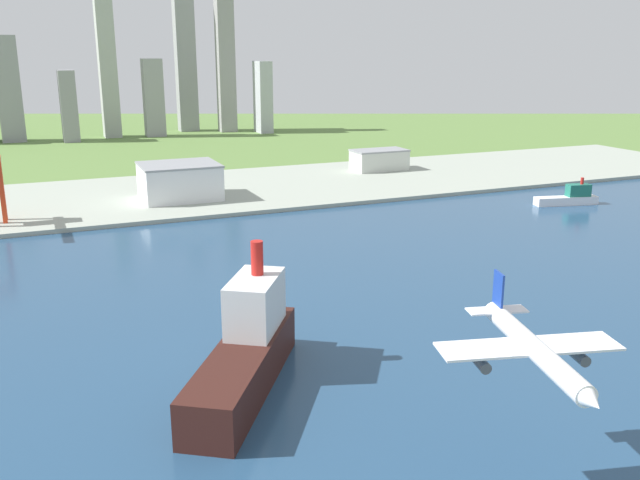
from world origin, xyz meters
name	(u,v)px	position (x,y,z in m)	size (l,w,h in m)	color
ground_plane	(267,288)	(0.00, 300.00, 0.00)	(2400.00, 2400.00, 0.00)	#5B7D3C
water_bay	(328,347)	(0.00, 240.00, 0.07)	(840.00, 360.00, 0.15)	navy
industrial_pier	(171,194)	(0.00, 490.00, 1.25)	(840.00, 140.00, 2.50)	#9DA697
airplane_landing	(534,349)	(8.33, 156.48, 32.87)	(38.55, 46.20, 13.95)	white
cargo_ship	(246,350)	(-30.76, 226.07, 10.34)	(48.01, 62.44, 37.81)	#381914
ferry_boat	(570,197)	(216.26, 371.82, 4.57)	(39.18, 16.09, 16.20)	white
warehouse_main	(180,181)	(2.18, 470.11, 13.22)	(46.27, 39.32, 21.39)	white
warehouse_annex	(379,160)	(161.84, 514.08, 10.20)	(40.79, 22.74, 15.36)	silver
distant_skyline	(104,79)	(0.55, 824.62, 60.59)	(330.78, 70.76, 157.71)	#9D9BA6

